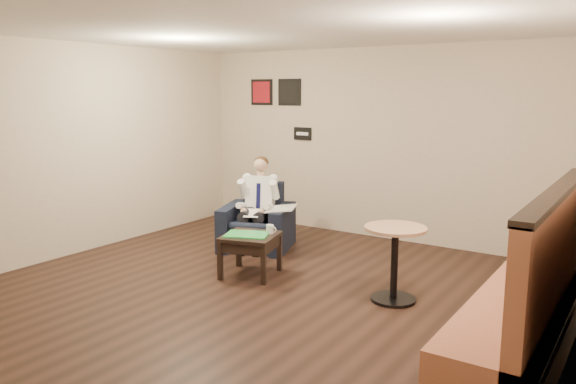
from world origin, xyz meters
The scene contains 17 objects.
ground centered at (0.00, 0.00, 0.00)m, with size 6.00×6.00×0.00m, color black.
wall_back centered at (0.00, 3.00, 1.40)m, with size 6.00×0.02×2.80m, color beige.
wall_left centered at (-3.00, 0.00, 1.40)m, with size 0.02×6.00×2.80m, color beige.
ceiling centered at (0.00, 0.00, 2.80)m, with size 6.00×6.00×0.02m, color white.
seating_sign centered at (-1.30, 2.98, 1.50)m, with size 0.32×0.02×0.20m, color black.
art_print_left centered at (-2.10, 2.98, 2.15)m, with size 0.42×0.03×0.42m, color maroon.
art_print_right centered at (-1.55, 2.98, 2.15)m, with size 0.42×0.03×0.42m, color black.
armchair centered at (-1.11, 1.51, 0.44)m, with size 0.91×0.91×0.88m, color black.
seated_man centered at (-1.07, 1.40, 0.61)m, with size 0.58×0.86×1.21m, color white, non-canonical shape.
lap_papers centered at (-1.04, 1.31, 0.54)m, with size 0.20×0.29×0.01m, color white.
newspaper centered at (-0.73, 1.55, 0.60)m, with size 0.38×0.48×0.01m, color silver.
side_table centered at (-0.46, 0.52, 0.25)m, with size 0.61×0.61×0.50m, color black.
green_folder centered at (-0.49, 0.49, 0.50)m, with size 0.50×0.35×0.01m, color green.
coffee_mug centered at (-0.31, 0.69, 0.55)m, with size 0.09×0.09×0.10m, color white.
smartphone centered at (-0.46, 0.70, 0.50)m, with size 0.15×0.08×0.01m, color black.
banquette centered at (2.59, 0.16, 0.70)m, with size 0.65×2.73×1.39m, color #97543A.
cafe_table centered at (1.29, 0.68, 0.40)m, with size 0.64×0.64×0.80m, color tan.
Camera 1 is at (3.48, -4.58, 2.16)m, focal length 35.00 mm.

